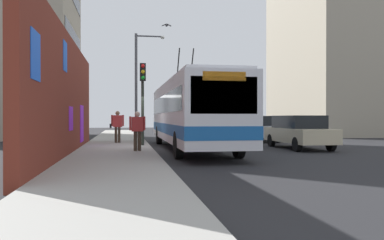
{
  "coord_description": "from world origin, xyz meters",
  "views": [
    {
      "loc": [
        -19.12,
        1.21,
        1.49
      ],
      "look_at": [
        0.83,
        -2.15,
        1.36
      ],
      "focal_mm": 37.53,
      "sensor_mm": 36.0,
      "label": 1
    }
  ],
  "objects_px": {
    "pedestrian_midblock": "(117,124)",
    "city_bus": "(191,112)",
    "parked_car_dark_gray": "(231,126)",
    "parked_car_silver": "(257,128)",
    "parked_car_champagne": "(299,131)",
    "parked_car_black": "(214,125)",
    "pedestrian_at_curb": "(137,128)",
    "street_lamp": "(139,78)",
    "traffic_light": "(143,90)"
  },
  "relations": [
    {
      "from": "pedestrian_midblock",
      "to": "parked_car_black",
      "type": "bearing_deg",
      "value": -30.56
    },
    {
      "from": "parked_car_dark_gray",
      "to": "street_lamp",
      "type": "height_order",
      "value": "street_lamp"
    },
    {
      "from": "parked_car_champagne",
      "to": "parked_car_black",
      "type": "distance_m",
      "value": 18.2
    },
    {
      "from": "pedestrian_midblock",
      "to": "traffic_light",
      "type": "distance_m",
      "value": 3.12
    },
    {
      "from": "city_bus",
      "to": "parked_car_silver",
      "type": "bearing_deg",
      "value": -41.12
    },
    {
      "from": "parked_car_champagne",
      "to": "parked_car_dark_gray",
      "type": "relative_size",
      "value": 1.04
    },
    {
      "from": "parked_car_silver",
      "to": "street_lamp",
      "type": "bearing_deg",
      "value": 69.98
    },
    {
      "from": "parked_car_silver",
      "to": "pedestrian_at_curb",
      "type": "distance_m",
      "value": 11.12
    },
    {
      "from": "city_bus",
      "to": "street_lamp",
      "type": "bearing_deg",
      "value": 13.29
    },
    {
      "from": "parked_car_dark_gray",
      "to": "parked_car_silver",
      "type": "bearing_deg",
      "value": -180.0
    },
    {
      "from": "city_bus",
      "to": "pedestrian_midblock",
      "type": "bearing_deg",
      "value": 44.7
    },
    {
      "from": "parked_car_champagne",
      "to": "parked_car_dark_gray",
      "type": "distance_m",
      "value": 12.27
    },
    {
      "from": "parked_car_silver",
      "to": "traffic_light",
      "type": "height_order",
      "value": "traffic_light"
    },
    {
      "from": "pedestrian_at_curb",
      "to": "street_lamp",
      "type": "relative_size",
      "value": 0.23
    },
    {
      "from": "street_lamp",
      "to": "pedestrian_at_curb",
      "type": "bearing_deg",
      "value": 177.44
    },
    {
      "from": "parked_car_champagne",
      "to": "parked_car_silver",
      "type": "xyz_separation_m",
      "value": [
        6.19,
        -0.0,
        -0.0
      ]
    },
    {
      "from": "traffic_light",
      "to": "pedestrian_midblock",
      "type": "bearing_deg",
      "value": 28.06
    },
    {
      "from": "city_bus",
      "to": "parked_car_champagne",
      "type": "xyz_separation_m",
      "value": [
        -0.23,
        -5.2,
        -0.91
      ]
    },
    {
      "from": "parked_car_champagne",
      "to": "pedestrian_at_curb",
      "type": "height_order",
      "value": "pedestrian_at_curb"
    },
    {
      "from": "parked_car_dark_gray",
      "to": "pedestrian_at_curb",
      "type": "xyz_separation_m",
      "value": [
        -14.09,
        7.71,
        0.23
      ]
    },
    {
      "from": "parked_car_champagne",
      "to": "parked_car_silver",
      "type": "relative_size",
      "value": 1.03
    },
    {
      "from": "pedestrian_at_curb",
      "to": "traffic_light",
      "type": "relative_size",
      "value": 0.4
    },
    {
      "from": "traffic_light",
      "to": "street_lamp",
      "type": "xyz_separation_m",
      "value": [
        7.49,
        -0.12,
        1.3
      ]
    },
    {
      "from": "parked_car_dark_gray",
      "to": "parked_car_black",
      "type": "relative_size",
      "value": 1.04
    },
    {
      "from": "parked_car_champagne",
      "to": "parked_car_black",
      "type": "xyz_separation_m",
      "value": [
        18.2,
        0.0,
        -0.0
      ]
    },
    {
      "from": "parked_car_dark_gray",
      "to": "pedestrian_midblock",
      "type": "xyz_separation_m",
      "value": [
        -8.61,
        8.59,
        0.3
      ]
    },
    {
      "from": "parked_car_champagne",
      "to": "pedestrian_at_curb",
      "type": "distance_m",
      "value": 7.92
    },
    {
      "from": "city_bus",
      "to": "pedestrian_midblock",
      "type": "distance_m",
      "value": 4.85
    },
    {
      "from": "parked_car_champagne",
      "to": "pedestrian_at_curb",
      "type": "relative_size",
      "value": 2.96
    },
    {
      "from": "parked_car_black",
      "to": "street_lamp",
      "type": "bearing_deg",
      "value": 142.37
    },
    {
      "from": "parked_car_silver",
      "to": "pedestrian_midblock",
      "type": "xyz_separation_m",
      "value": [
        -2.53,
        8.59,
        0.3
      ]
    },
    {
      "from": "traffic_light",
      "to": "street_lamp",
      "type": "bearing_deg",
      "value": -0.93
    },
    {
      "from": "parked_car_champagne",
      "to": "street_lamp",
      "type": "height_order",
      "value": "street_lamp"
    },
    {
      "from": "pedestrian_at_curb",
      "to": "traffic_light",
      "type": "bearing_deg",
      "value": -6.42
    },
    {
      "from": "parked_car_champagne",
      "to": "traffic_light",
      "type": "height_order",
      "value": "traffic_light"
    },
    {
      "from": "parked_car_dark_gray",
      "to": "pedestrian_midblock",
      "type": "height_order",
      "value": "pedestrian_midblock"
    },
    {
      "from": "city_bus",
      "to": "parked_car_black",
      "type": "relative_size",
      "value": 2.95
    },
    {
      "from": "pedestrian_at_curb",
      "to": "pedestrian_midblock",
      "type": "bearing_deg",
      "value": 9.15
    },
    {
      "from": "parked_car_dark_gray",
      "to": "street_lamp",
      "type": "distance_m",
      "value": 8.66
    },
    {
      "from": "parked_car_champagne",
      "to": "parked_car_silver",
      "type": "bearing_deg",
      "value": -0.0
    },
    {
      "from": "parked_car_black",
      "to": "street_lamp",
      "type": "xyz_separation_m",
      "value": [
        -9.38,
        7.23,
        3.29
      ]
    },
    {
      "from": "pedestrian_midblock",
      "to": "traffic_light",
      "type": "height_order",
      "value": "traffic_light"
    },
    {
      "from": "parked_car_champagne",
      "to": "traffic_light",
      "type": "relative_size",
      "value": 1.18
    },
    {
      "from": "parked_car_champagne",
      "to": "pedestrian_midblock",
      "type": "xyz_separation_m",
      "value": [
        3.66,
        8.59,
        0.3
      ]
    },
    {
      "from": "parked_car_champagne",
      "to": "parked_car_silver",
      "type": "height_order",
      "value": "same"
    },
    {
      "from": "pedestrian_midblock",
      "to": "city_bus",
      "type": "bearing_deg",
      "value": -135.3
    },
    {
      "from": "city_bus",
      "to": "pedestrian_at_curb",
      "type": "relative_size",
      "value": 8.04
    },
    {
      "from": "city_bus",
      "to": "pedestrian_midblock",
      "type": "xyz_separation_m",
      "value": [
        3.42,
        3.39,
        -0.61
      ]
    },
    {
      "from": "traffic_light",
      "to": "city_bus",
      "type": "bearing_deg",
      "value": -117.13
    },
    {
      "from": "parked_car_dark_gray",
      "to": "traffic_light",
      "type": "bearing_deg",
      "value": 146.09
    }
  ]
}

